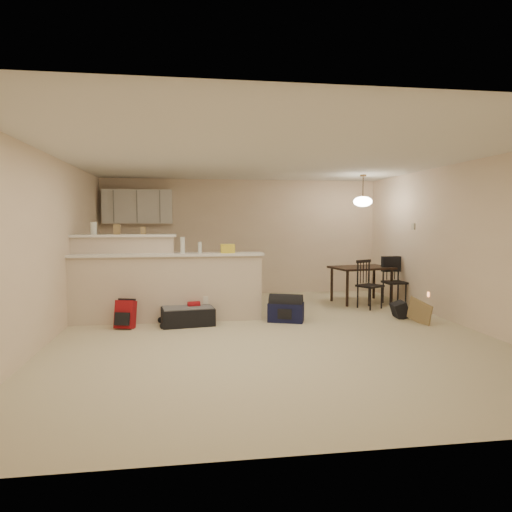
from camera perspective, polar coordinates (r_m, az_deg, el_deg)
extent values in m
plane|color=beige|center=(6.74, 1.72, -9.39)|extent=(7.00, 7.00, 0.00)
plane|color=white|center=(6.60, 1.78, 12.18)|extent=(7.00, 7.00, 0.00)
cube|color=beige|center=(10.01, -1.75, 2.38)|extent=(6.00, 0.02, 2.50)
cube|color=beige|center=(3.18, 12.83, -2.23)|extent=(6.00, 0.02, 2.50)
cube|color=beige|center=(6.71, -24.36, 0.96)|extent=(0.02, 7.00, 2.50)
cube|color=beige|center=(7.67, 24.42, 1.35)|extent=(0.02, 7.00, 2.50)
cube|color=beige|center=(7.43, -11.00, -4.04)|extent=(3.00, 0.28, 1.05)
cube|color=white|center=(7.37, -11.06, 0.15)|extent=(3.08, 0.38, 0.04)
cube|color=beige|center=(7.69, -16.16, -2.72)|extent=(1.60, 0.24, 1.35)
cube|color=white|center=(7.64, -16.27, 2.46)|extent=(1.68, 0.34, 0.04)
cube|color=white|center=(9.82, -14.56, 6.00)|extent=(1.40, 0.34, 0.70)
cube|color=white|center=(9.74, -13.31, -2.51)|extent=(1.80, 0.60, 0.90)
cube|color=beige|center=(8.99, 19.05, 3.50)|extent=(0.02, 0.12, 0.12)
cylinder|color=silver|center=(7.71, -19.64, 3.29)|extent=(0.10, 0.10, 0.20)
cube|color=olive|center=(7.65, -17.00, 3.20)|extent=(0.10, 0.07, 0.16)
cube|color=olive|center=(7.60, -13.92, 3.10)|extent=(0.08, 0.06, 0.12)
cylinder|color=silver|center=(7.35, -9.17, 1.34)|extent=(0.07, 0.07, 0.26)
cylinder|color=silver|center=(7.36, -7.03, 1.05)|extent=(0.06, 0.06, 0.18)
cube|color=olive|center=(7.38, -3.56, 0.93)|extent=(0.22, 0.18, 0.14)
cube|color=black|center=(9.20, 13.06, -1.43)|extent=(1.25, 0.95, 0.04)
cylinder|color=black|center=(8.73, 11.34, -4.04)|extent=(0.05, 0.05, 0.67)
cylinder|color=black|center=(9.26, 16.59, -3.66)|extent=(0.05, 0.05, 0.67)
cylinder|color=black|center=(9.25, 9.45, -3.54)|extent=(0.05, 0.05, 0.67)
cylinder|color=black|center=(9.75, 14.52, -3.21)|extent=(0.05, 0.05, 0.67)
cylinder|color=brown|center=(9.17, 13.23, 8.33)|extent=(0.02, 0.02, 0.50)
cylinder|color=brown|center=(9.19, 13.26, 9.76)|extent=(0.12, 0.12, 0.03)
ellipsoid|color=white|center=(9.16, 13.20, 6.64)|extent=(0.36, 0.36, 0.20)
cube|color=black|center=(7.21, -8.54, -7.44)|extent=(0.85, 0.62, 0.27)
cube|color=maroon|center=(7.16, -16.01, -7.03)|extent=(0.31, 0.24, 0.42)
cube|color=#111435|center=(7.35, 3.76, -7.02)|extent=(0.62, 0.47, 0.30)
cube|color=black|center=(7.99, 17.52, -6.47)|extent=(0.23, 0.31, 0.26)
cube|color=olive|center=(7.65, 19.76, -6.59)|extent=(0.15, 0.46, 0.36)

